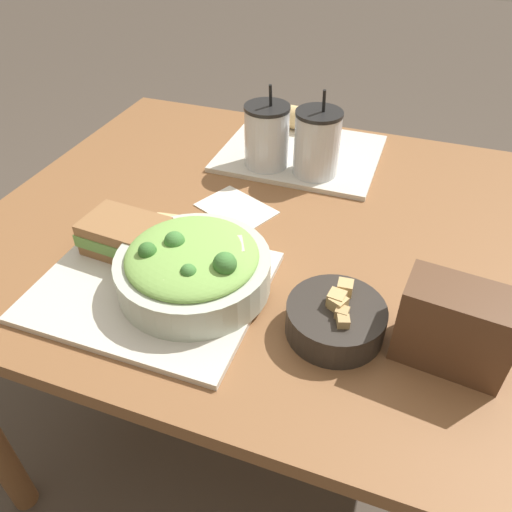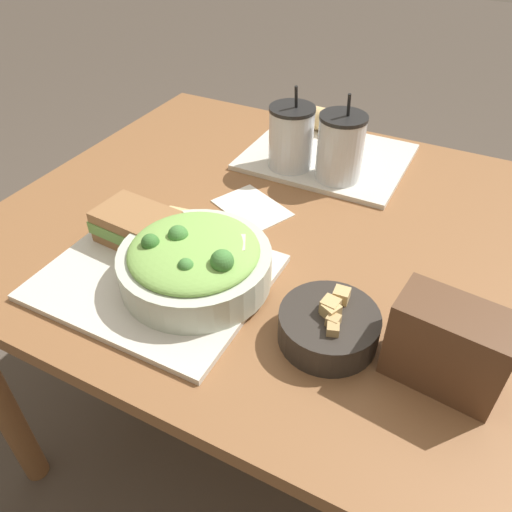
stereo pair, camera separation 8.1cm
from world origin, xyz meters
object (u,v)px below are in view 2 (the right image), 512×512
sandwich_near (137,226)px  drink_cup_red (340,149)px  baguette_far (321,119)px  drink_cup_dark (291,139)px  napkin_folded (252,208)px  baguette_near (206,229)px  salad_bowl (195,261)px  chip_bag (448,346)px  soup_bowl (329,325)px

sandwich_near → drink_cup_red: (0.26, 0.40, 0.04)m
baguette_far → drink_cup_dark: size_ratio=0.62×
drink_cup_red → napkin_folded: bearing=-122.9°
sandwich_near → baguette_near: (0.12, 0.05, -0.00)m
salad_bowl → drink_cup_dark: 0.45m
chip_bag → napkin_folded: size_ratio=0.89×
soup_bowl → drink_cup_dark: size_ratio=0.80×
chip_bag → napkin_folded: bearing=155.8°
drink_cup_red → napkin_folded: (-0.12, -0.19, -0.08)m
salad_bowl → napkin_folded: size_ratio=1.41×
sandwich_near → baguette_near: sandwich_near is taller
sandwich_near → soup_bowl: bearing=-3.8°
baguette_far → drink_cup_dark: drink_cup_dark is taller
soup_bowl → drink_cup_red: (-0.15, 0.46, 0.05)m
soup_bowl → baguette_near: (-0.29, 0.11, 0.01)m
salad_bowl → baguette_near: size_ratio=1.62×
salad_bowl → drink_cup_red: bearing=77.9°
soup_bowl → baguette_far: 0.73m
soup_bowl → drink_cup_dark: (-0.27, 0.46, 0.05)m
baguette_near → drink_cup_dark: size_ratio=0.83×
baguette_far → baguette_near: bearing=-177.5°
sandwich_near → napkin_folded: sandwich_near is taller
drink_cup_dark → chip_bag: drink_cup_dark is taller
drink_cup_dark → napkin_folded: size_ratio=1.04×
baguette_far → chip_bag: size_ratio=0.73×
baguette_near → drink_cup_red: bearing=-29.7°
drink_cup_red → napkin_folded: drink_cup_red is taller
soup_bowl → baguette_near: soup_bowl is taller
baguette_far → napkin_folded: 0.40m
baguette_far → drink_cup_red: size_ratio=0.61×
napkin_folded → sandwich_near: bearing=-122.3°
baguette_near → baguette_far: size_ratio=1.34×
drink_cup_dark → napkin_folded: bearing=-90.9°
chip_bag → napkin_folded: chip_bag is taller
salad_bowl → chip_bag: (0.42, -0.01, 0.01)m
soup_bowl → baguette_far: soup_bowl is taller
drink_cup_dark → napkin_folded: drink_cup_dark is taller
salad_bowl → baguette_near: (-0.04, 0.10, -0.01)m
soup_bowl → sandwich_near: 0.41m
baguette_near → baguette_far: bearing=-9.3°
baguette_near → drink_cup_red: drink_cup_red is taller
drink_cup_dark → sandwich_near: bearing=-108.9°
sandwich_near → drink_cup_red: 0.48m
salad_bowl → drink_cup_red: size_ratio=1.32×
soup_bowl → salad_bowl: bearing=177.4°
drink_cup_red → baguette_near: bearing=-111.5°
soup_bowl → baguette_near: bearing=158.6°
salad_bowl → drink_cup_dark: size_ratio=1.35×
sandwich_near → baguette_near: bearing=28.9°
drink_cup_dark → drink_cup_red: bearing=0.0°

